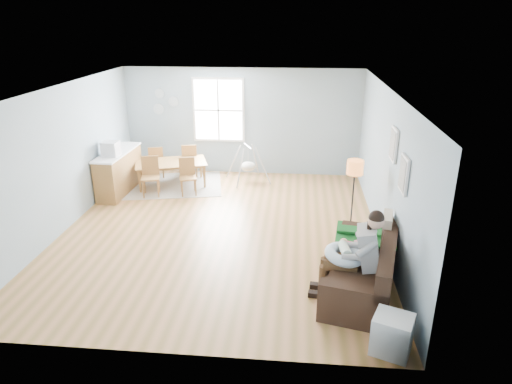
# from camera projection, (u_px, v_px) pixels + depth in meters

# --- Properties ---
(room) EXTENTS (8.40, 9.40, 3.90)m
(room) POSITION_uv_depth(u_px,v_px,m) (217.00, 105.00, 7.98)
(room) COLOR olive
(window) EXTENTS (1.32, 0.08, 1.62)m
(window) POSITION_uv_depth(u_px,v_px,m) (218.00, 110.00, 11.53)
(window) COLOR white
(window) RESTS_ON room
(pictures) EXTENTS (0.05, 1.34, 0.74)m
(pictures) POSITION_uv_depth(u_px,v_px,m) (398.00, 158.00, 6.95)
(pictures) COLOR white
(pictures) RESTS_ON room
(wall_plates) EXTENTS (0.67, 0.02, 0.66)m
(wall_plates) POSITION_uv_depth(u_px,v_px,m) (164.00, 102.00, 11.59)
(wall_plates) COLOR #A3B7C3
(wall_plates) RESTS_ON room
(sofa) EXTENTS (1.39, 2.30, 0.87)m
(sofa) POSITION_uv_depth(u_px,v_px,m) (366.00, 270.00, 6.87)
(sofa) COLOR black
(sofa) RESTS_ON room
(green_throw) EXTENTS (1.08, 0.95, 0.04)m
(green_throw) POSITION_uv_depth(u_px,v_px,m) (367.00, 235.00, 7.43)
(green_throw) COLOR #125124
(green_throw) RESTS_ON sofa
(beige_pillow) EXTENTS (0.23, 0.50, 0.49)m
(beige_pillow) POSITION_uv_depth(u_px,v_px,m) (387.00, 229.00, 7.13)
(beige_pillow) COLOR tan
(beige_pillow) RESTS_ON sofa
(father) EXTENTS (1.03, 0.52, 1.41)m
(father) POSITION_uv_depth(u_px,v_px,m) (356.00, 252.00, 6.48)
(father) COLOR gray
(father) RESTS_ON sofa
(nursing_pillow) EXTENTS (0.70, 0.69, 0.24)m
(nursing_pillow) POSITION_uv_depth(u_px,v_px,m) (344.00, 255.00, 6.55)
(nursing_pillow) COLOR silver
(nursing_pillow) RESTS_ON father
(infant) EXTENTS (0.18, 0.41, 0.15)m
(infant) POSITION_uv_depth(u_px,v_px,m) (345.00, 248.00, 6.56)
(infant) COLOR silver
(infant) RESTS_ON nursing_pillow
(toddler) EXTENTS (0.56, 0.40, 0.83)m
(toddler) POSITION_uv_depth(u_px,v_px,m) (364.00, 239.00, 6.92)
(toddler) COLOR silver
(toddler) RESTS_ON sofa
(floor_lamp) EXTENTS (0.30, 0.30, 1.47)m
(floor_lamp) POSITION_uv_depth(u_px,v_px,m) (355.00, 174.00, 8.23)
(floor_lamp) COLOR black
(floor_lamp) RESTS_ON room
(storage_cube) EXTENTS (0.57, 0.55, 0.51)m
(storage_cube) POSITION_uv_depth(u_px,v_px,m) (391.00, 334.00, 5.57)
(storage_cube) COLOR white
(storage_cube) RESTS_ON room
(rug) EXTENTS (2.65, 2.21, 0.01)m
(rug) POSITION_uv_depth(u_px,v_px,m) (173.00, 185.00, 11.18)
(rug) COLOR #A29D94
(rug) RESTS_ON room
(dining_table) EXTENTS (1.88, 1.41, 0.59)m
(dining_table) POSITION_uv_depth(u_px,v_px,m) (172.00, 174.00, 11.07)
(dining_table) COLOR brown
(dining_table) RESTS_ON rug
(chair_sw) EXTENTS (0.49, 0.49, 0.90)m
(chair_sw) POSITION_uv_depth(u_px,v_px,m) (150.00, 174.00, 10.42)
(chair_sw) COLOR brown
(chair_sw) RESTS_ON rug
(chair_se) EXTENTS (0.48, 0.48, 0.84)m
(chair_se) POSITION_uv_depth(u_px,v_px,m) (188.00, 174.00, 10.51)
(chair_se) COLOR brown
(chair_se) RESTS_ON rug
(chair_nw) EXTENTS (0.47, 0.47, 0.83)m
(chair_nw) POSITION_uv_depth(u_px,v_px,m) (156.00, 160.00, 11.52)
(chair_nw) COLOR brown
(chair_nw) RESTS_ON rug
(chair_ne) EXTENTS (0.46, 0.46, 0.87)m
(chair_ne) POSITION_uv_depth(u_px,v_px,m) (190.00, 159.00, 11.58)
(chair_ne) COLOR brown
(chair_ne) RESTS_ON rug
(counter) EXTENTS (0.56, 1.75, 0.97)m
(counter) POSITION_uv_depth(u_px,v_px,m) (119.00, 171.00, 10.62)
(counter) COLOR brown
(counter) RESTS_ON room
(monitor) EXTENTS (0.35, 0.33, 0.32)m
(monitor) POSITION_uv_depth(u_px,v_px,m) (111.00, 149.00, 10.08)
(monitor) COLOR silver
(monitor) RESTS_ON counter
(baby_swing) EXTENTS (1.19, 1.20, 0.91)m
(baby_swing) POSITION_uv_depth(u_px,v_px,m) (248.00, 166.00, 11.30)
(baby_swing) COLOR silver
(baby_swing) RESTS_ON room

